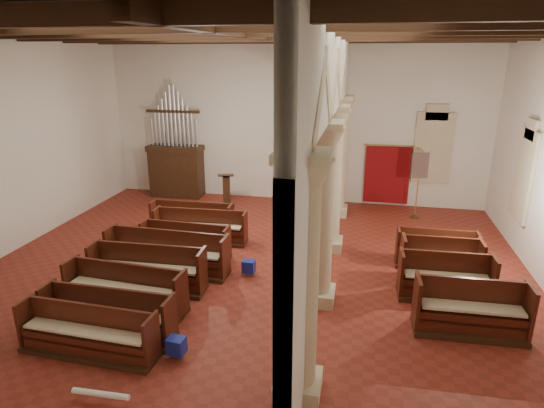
{
  "coord_description": "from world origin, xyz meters",
  "views": [
    {
      "loc": [
        2.62,
        -10.64,
        5.34
      ],
      "look_at": [
        0.33,
        0.5,
        1.58
      ],
      "focal_mm": 30.0,
      "sensor_mm": 36.0,
      "label": 1
    }
  ],
  "objects_px": {
    "lectern": "(227,193)",
    "nave_pew_0": "(89,339)",
    "processional_banner": "(417,195)",
    "aisle_pew_0": "(470,316)",
    "pipe_organ": "(176,162)"
  },
  "relations": [
    {
      "from": "pipe_organ",
      "to": "lectern",
      "type": "relative_size",
      "value": 3.2
    },
    {
      "from": "processional_banner",
      "to": "aisle_pew_0",
      "type": "xyz_separation_m",
      "value": [
        0.43,
        -6.84,
        -0.43
      ]
    },
    {
      "from": "pipe_organ",
      "to": "nave_pew_0",
      "type": "relative_size",
      "value": 1.63
    },
    {
      "from": "pipe_organ",
      "to": "aisle_pew_0",
      "type": "xyz_separation_m",
      "value": [
        9.4,
        -7.62,
        -0.99
      ]
    },
    {
      "from": "pipe_organ",
      "to": "aisle_pew_0",
      "type": "height_order",
      "value": "pipe_organ"
    },
    {
      "from": "pipe_organ",
      "to": "processional_banner",
      "type": "distance_m",
      "value": 9.02
    },
    {
      "from": "lectern",
      "to": "aisle_pew_0",
      "type": "relative_size",
      "value": 0.63
    },
    {
      "from": "processional_banner",
      "to": "aisle_pew_0",
      "type": "distance_m",
      "value": 6.87
    },
    {
      "from": "processional_banner",
      "to": "lectern",
      "type": "bearing_deg",
      "value": 169.45
    },
    {
      "from": "nave_pew_0",
      "to": "pipe_organ",
      "type": "bearing_deg",
      "value": 105.68
    },
    {
      "from": "nave_pew_0",
      "to": "lectern",
      "type": "bearing_deg",
      "value": 92.01
    },
    {
      "from": "pipe_organ",
      "to": "nave_pew_0",
      "type": "height_order",
      "value": "pipe_organ"
    },
    {
      "from": "processional_banner",
      "to": "nave_pew_0",
      "type": "bearing_deg",
      "value": -140.17
    },
    {
      "from": "lectern",
      "to": "nave_pew_0",
      "type": "relative_size",
      "value": 0.51
    },
    {
      "from": "pipe_organ",
      "to": "lectern",
      "type": "bearing_deg",
      "value": -25.68
    }
  ]
}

